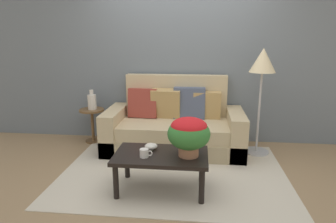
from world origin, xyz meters
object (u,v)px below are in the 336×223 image
coffee_mug (144,153)px  potted_plant (189,133)px  coffee_table (161,159)px  snack_bowl (151,146)px  couch (174,127)px  floor_lamp (262,70)px  table_vase (92,101)px  side_table (92,119)px

coffee_mug → potted_plant: bearing=10.6°
coffee_table → snack_bowl: size_ratio=7.04×
coffee_table → snack_bowl: snack_bowl is taller
coffee_mug → snack_bowl: bearing=81.4°
couch → floor_lamp: size_ratio=1.33×
couch → table_vase: size_ratio=6.47×
coffee_mug → table_vase: bearing=126.0°
floor_lamp → snack_bowl: floor_lamp is taller
coffee_table → potted_plant: size_ratio=2.24×
snack_bowl → couch: bearing=82.1°
side_table → table_vase: (0.02, -0.00, 0.28)m
couch → coffee_table: bearing=-91.5°
side_table → table_vase: size_ratio=1.74×
side_table → table_vase: bearing=-15.9°
coffee_table → table_vase: size_ratio=3.24×
potted_plant → snack_bowl: 0.48m
couch → snack_bowl: couch is taller
coffee_table → table_vase: table_vase is taller
floor_lamp → side_table: bearing=175.3°
side_table → potted_plant: (1.53, -1.40, 0.30)m
coffee_table → floor_lamp: bearing=44.6°
floor_lamp → table_vase: 2.49m
side_table → snack_bowl: bearing=-48.6°
couch → coffee_mug: (-0.19, -1.34, 0.13)m
side_table → table_vase: 0.28m
couch → side_table: size_ratio=3.72×
side_table → snack_bowl: 1.70m
couch → potted_plant: (0.25, -1.25, 0.33)m
floor_lamp → table_vase: size_ratio=4.85×
couch → coffee_table: size_ratio=1.99×
floor_lamp → table_vase: bearing=175.4°
side_table → coffee_mug: side_table is taller
coffee_table → table_vase: (-1.23, 1.37, 0.29)m
coffee_table → coffee_mug: 0.21m
snack_bowl → floor_lamp: bearing=39.1°
table_vase → snack_bowl: bearing=-48.9°
couch → snack_bowl: bearing=-97.9°
couch → table_vase: 1.31m
couch → side_table: couch is taller
couch → side_table: bearing=173.4°
snack_bowl → coffee_table: bearing=-41.3°
potted_plant → table_vase: bearing=137.3°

